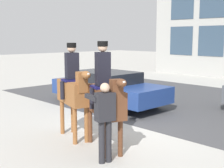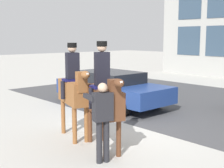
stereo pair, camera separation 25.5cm
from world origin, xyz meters
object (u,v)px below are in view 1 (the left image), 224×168
Objects in this scene: mounted_horse_lead at (74,90)px; street_car_near_lane at (108,87)px; mounted_horse_companion at (105,97)px; pedestrian_bystander at (104,116)px.

street_car_near_lane is (-2.31, 3.36, -0.58)m from mounted_horse_lead.
street_car_near_lane is at bearing 157.24° from mounted_horse_companion.
mounted_horse_companion is at bearing 16.96° from mounted_horse_lead.
mounted_horse_lead is 4.12m from street_car_near_lane.
street_car_near_lane is (-3.47, 3.35, -0.54)m from mounted_horse_companion.
street_car_near_lane is at bearing 140.91° from mounted_horse_lead.
mounted_horse_companion reaches higher than mounted_horse_lead.
street_car_near_lane is at bearing -27.28° from pedestrian_bystander.
mounted_horse_companion is 0.53× the size of street_car_near_lane.
mounted_horse_companion reaches higher than street_car_near_lane.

